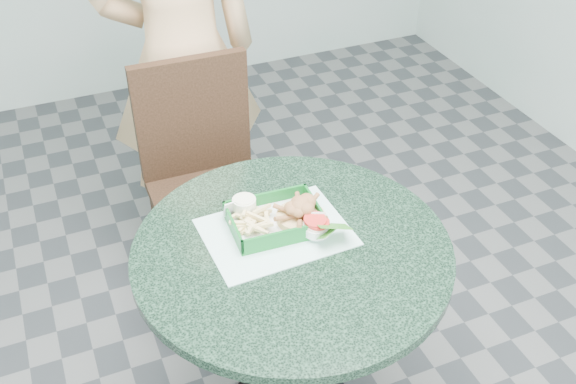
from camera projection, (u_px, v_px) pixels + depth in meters
name	position (u px, v px, depth m)	size (l,w,h in m)	color
cafe_table	(292.00, 297.00, 1.88)	(0.85, 0.85, 0.75)	black
dining_chair	(204.00, 170.00, 2.46)	(0.42, 0.42, 0.93)	#301D10
diner_person	(179.00, 33.00, 2.45)	(0.68, 0.45, 1.86)	#F4BE86
placemat	(276.00, 238.00, 1.82)	(0.38, 0.29, 0.00)	#BCECE5
food_basket	(275.00, 227.00, 1.83)	(0.24, 0.18, 0.05)	#0C6420
crab_sandwich	(300.00, 215.00, 1.82)	(0.13, 0.13, 0.08)	tan
fries_pile	(254.00, 227.00, 1.80)	(0.11, 0.12, 0.04)	#F1D78B
sauce_ramekin	(244.00, 210.00, 1.84)	(0.07, 0.07, 0.04)	white
garnish_cup	(321.00, 231.00, 1.79)	(0.11, 0.11, 0.04)	white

